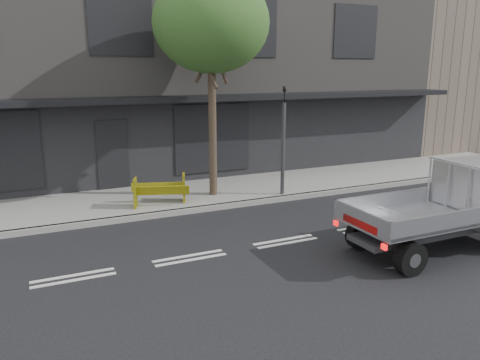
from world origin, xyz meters
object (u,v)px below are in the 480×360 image
street_tree (211,24)px  construction_barrier (162,191)px  traffic_light_pole (283,147)px  flatbed_ute (470,197)px

street_tree → construction_barrier: bearing=-161.9°
construction_barrier → traffic_light_pole: bearing=-4.0°
street_tree → flatbed_ute: 8.35m
flatbed_ute → construction_barrier: 7.98m
traffic_light_pole → flatbed_ute: size_ratio=0.81×
street_tree → construction_barrier: size_ratio=4.35×
traffic_light_pole → flatbed_ute: 5.59m
street_tree → flatbed_ute: bearing=-56.7°
flatbed_ute → construction_barrier: size_ratio=2.78×
street_tree → construction_barrier: 5.06m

